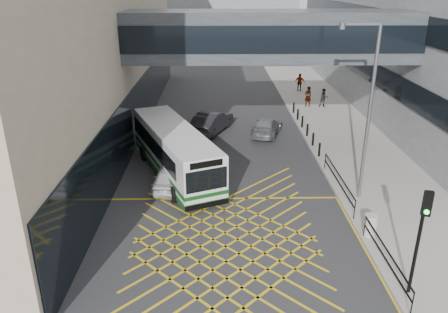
{
  "coord_description": "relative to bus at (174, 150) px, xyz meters",
  "views": [
    {
      "loc": [
        -0.35,
        -16.06,
        10.69
      ],
      "look_at": [
        0.0,
        4.0,
        2.6
      ],
      "focal_mm": 35.0,
      "sensor_mm": 36.0,
      "label": 1
    }
  ],
  "objects": [
    {
      "name": "ground",
      "position": [
        2.85,
        -7.74,
        -1.54
      ],
      "size": [
        120.0,
        120.0,
        0.0
      ],
      "primitive_type": "plane",
      "color": "#333335"
    },
    {
      "name": "skybridge",
      "position": [
        5.85,
        4.26,
        5.96
      ],
      "size": [
        20.0,
        4.1,
        3.0
      ],
      "color": "#393E43",
      "rests_on": "ground"
    },
    {
      "name": "pavement",
      "position": [
        11.85,
        7.26,
        -1.46
      ],
      "size": [
        6.0,
        54.0,
        0.16
      ],
      "primitive_type": "cube",
      "color": "#9D988F",
      "rests_on": "ground"
    },
    {
      "name": "box_junction",
      "position": [
        2.85,
        -7.74,
        -1.53
      ],
      "size": [
        12.0,
        9.0,
        0.01
      ],
      "color": "gold",
      "rests_on": "ground"
    },
    {
      "name": "bus",
      "position": [
        0.0,
        0.0,
        0.0
      ],
      "size": [
        6.1,
        10.34,
        2.87
      ],
      "rotation": [
        0.0,
        0.0,
        0.4
      ],
      "color": "silver",
      "rests_on": "ground"
    },
    {
      "name": "car_white",
      "position": [
        -0.07,
        -1.7,
        -0.86
      ],
      "size": [
        2.13,
        4.42,
        1.36
      ],
      "primitive_type": "imported",
      "rotation": [
        0.0,
        0.0,
        3.05
      ],
      "color": "silver",
      "rests_on": "ground"
    },
    {
      "name": "car_dark",
      "position": [
        2.12,
        7.78,
        -0.74
      ],
      "size": [
        3.88,
        5.49,
        1.6
      ],
      "primitive_type": "imported",
      "rotation": [
        0.0,
        0.0,
        2.73
      ],
      "color": "black",
      "rests_on": "ground"
    },
    {
      "name": "car_silver",
      "position": [
        6.22,
        7.09,
        -0.87
      ],
      "size": [
        3.03,
        4.66,
        1.34
      ],
      "primitive_type": "imported",
      "rotation": [
        0.0,
        0.0,
        2.84
      ],
      "color": "gray",
      "rests_on": "ground"
    },
    {
      "name": "traffic_light",
      "position": [
        9.43,
        -11.11,
        1.35
      ],
      "size": [
        0.33,
        0.5,
        4.19
      ],
      "rotation": [
        0.0,
        0.0,
        -0.24
      ],
      "color": "black",
      "rests_on": "pavement"
    },
    {
      "name": "street_lamp",
      "position": [
        9.75,
        -3.43,
        3.63
      ],
      "size": [
        1.99,
        0.31,
        8.78
      ],
      "rotation": [
        0.0,
        0.0,
        0.01
      ],
      "color": "slate",
      "rests_on": "pavement"
    },
    {
      "name": "litter_bin",
      "position": [
        9.28,
        -7.16,
        -0.88
      ],
      "size": [
        0.57,
        0.57,
        0.99
      ],
      "primitive_type": "cylinder",
      "color": "#ADA89E",
      "rests_on": "pavement"
    },
    {
      "name": "kerb_railings",
      "position": [
        9.0,
        -5.96,
        -0.66
      ],
      "size": [
        0.05,
        12.54,
        1.0
      ],
      "color": "black",
      "rests_on": "pavement"
    },
    {
      "name": "bollards",
      "position": [
        9.1,
        7.26,
        -0.93
      ],
      "size": [
        0.14,
        10.14,
        0.9
      ],
      "color": "black",
      "rests_on": "pavement"
    },
    {
      "name": "pedestrian_a",
      "position": [
        10.7,
        14.3,
        -0.47
      ],
      "size": [
        0.85,
        0.72,
        1.81
      ],
      "primitive_type": "imported",
      "rotation": [
        0.0,
        0.0,
        3.47
      ],
      "color": "gray",
      "rests_on": "pavement"
    },
    {
      "name": "pedestrian_b",
      "position": [
        12.08,
        14.08,
        -0.56
      ],
      "size": [
        0.81,
        0.47,
        1.64
      ],
      "primitive_type": "imported",
      "rotation": [
        0.0,
        0.0,
        0.01
      ],
      "color": "gray",
      "rests_on": "pavement"
    },
    {
      "name": "pedestrian_c",
      "position": [
        11.03,
        20.22,
        -0.48
      ],
      "size": [
        1.16,
        0.82,
        1.79
      ],
      "primitive_type": "imported",
      "rotation": [
        0.0,
        0.0,
        2.82
      ],
      "color": "gray",
      "rests_on": "pavement"
    }
  ]
}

